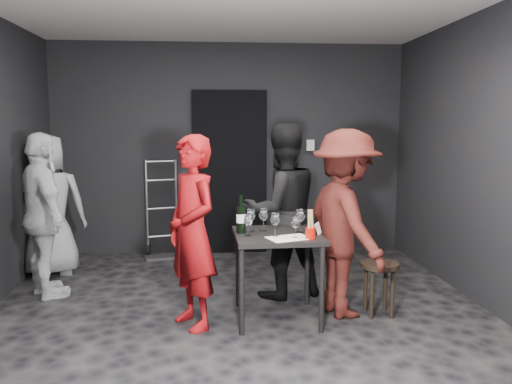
{
  "coord_description": "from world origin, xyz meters",
  "views": [
    {
      "loc": [
        -0.18,
        -4.0,
        1.65
      ],
      "look_at": [
        0.16,
        0.25,
        1.08
      ],
      "focal_mm": 35.0,
      "sensor_mm": 36.0,
      "label": 1
    }
  ],
  "objects": [
    {
      "name": "floor",
      "position": [
        0.0,
        0.0,
        0.0
      ],
      "size": [
        4.5,
        5.0,
        0.02
      ],
      "primitive_type": "cube",
      "color": "black",
      "rests_on": "ground"
    },
    {
      "name": "wall_back",
      "position": [
        0.0,
        2.5,
        1.35
      ],
      "size": [
        4.5,
        0.04,
        2.7
      ],
      "primitive_type": "cube",
      "color": "black",
      "rests_on": "ground"
    },
    {
      "name": "wall_front",
      "position": [
        0.0,
        -2.5,
        1.35
      ],
      "size": [
        4.5,
        0.04,
        2.7
      ],
      "primitive_type": "cube",
      "color": "black",
      "rests_on": "ground"
    },
    {
      "name": "wall_right",
      "position": [
        2.25,
        0.0,
        1.35
      ],
      "size": [
        0.04,
        5.0,
        2.7
      ],
      "primitive_type": "cube",
      "color": "black",
      "rests_on": "ground"
    },
    {
      "name": "doorway",
      "position": [
        0.0,
        2.44,
        1.05
      ],
      "size": [
        0.95,
        0.1,
        2.1
      ],
      "primitive_type": "cube",
      "color": "black",
      "rests_on": "ground"
    },
    {
      "name": "wallbox_upper",
      "position": [
        0.85,
        2.45,
        1.45
      ],
      "size": [
        0.12,
        0.06,
        0.12
      ],
      "primitive_type": "cube",
      "color": "#B7B7B2",
      "rests_on": "wall_back"
    },
    {
      "name": "wallbox_lower",
      "position": [
        1.05,
        2.45,
        1.4
      ],
      "size": [
        0.1,
        0.06,
        0.14
      ],
      "primitive_type": "cube",
      "color": "#B7B7B2",
      "rests_on": "wall_back"
    },
    {
      "name": "hand_truck",
      "position": [
        -0.87,
        2.27,
        0.22
      ],
      "size": [
        0.41,
        0.35,
        1.23
      ],
      "rotation": [
        0.0,
        0.0,
        0.28
      ],
      "color": "#B2B2B7",
      "rests_on": "floor"
    },
    {
      "name": "tasting_table",
      "position": [
        0.33,
        0.1,
        0.65
      ],
      "size": [
        0.72,
        0.72,
        0.75
      ],
      "rotation": [
        0.0,
        0.0,
        0.04
      ],
      "color": "black",
      "rests_on": "floor"
    },
    {
      "name": "stool",
      "position": [
        1.23,
        0.12,
        0.37
      ],
      "size": [
        0.34,
        0.34,
        0.47
      ],
      "rotation": [
        0.0,
        0.0,
        -0.15
      ],
      "color": "#32211B",
      "rests_on": "floor"
    },
    {
      "name": "server_red",
      "position": [
        -0.38,
        0.01,
        0.84
      ],
      "size": [
        0.66,
        0.73,
        1.68
      ],
      "primitive_type": "imported",
      "rotation": [
        0.0,
        0.0,
        -1.02
      ],
      "color": "#9B0C10",
      "rests_on": "floor"
    },
    {
      "name": "woman_black",
      "position": [
        0.44,
        0.7,
        0.93
      ],
      "size": [
        1.01,
        0.75,
        1.86
      ],
      "primitive_type": "imported",
      "rotation": [
        0.0,
        0.0,
        3.46
      ],
      "color": "black",
      "rests_on": "floor"
    },
    {
      "name": "man_maroon",
      "position": [
        0.93,
        0.17,
        0.88
      ],
      "size": [
        0.82,
        1.24,
        1.76
      ],
      "primitive_type": "imported",
      "rotation": [
        0.0,
        0.0,
        1.84
      ],
      "color": "#451611",
      "rests_on": "floor"
    },
    {
      "name": "bystander_cream",
      "position": [
        -1.83,
        0.83,
        0.85
      ],
      "size": [
        0.96,
        1.08,
        1.69
      ],
      "primitive_type": "imported",
      "rotation": [
        0.0,
        0.0,
        2.19
      ],
      "color": "silver",
      "rests_on": "floor"
    },
    {
      "name": "bystander_grey",
      "position": [
        -2.01,
        1.58,
        0.82
      ],
      "size": [
        0.88,
        0.6,
        1.64
      ],
      "primitive_type": "imported",
      "rotation": [
        0.0,
        0.0,
        3.37
      ],
      "color": "gray",
      "rests_on": "floor"
    },
    {
      "name": "tasting_mat",
      "position": [
        0.4,
        -0.09,
        0.75
      ],
      "size": [
        0.39,
        0.33,
        0.0
      ],
      "primitive_type": "cube",
      "rotation": [
        0.0,
        0.0,
        0.35
      ],
      "color": "white",
      "rests_on": "tasting_table"
    },
    {
      "name": "wine_glass_a",
      "position": [
        0.08,
        0.02,
        0.85
      ],
      "size": [
        0.09,
        0.09,
        0.19
      ],
      "primitive_type": null,
      "rotation": [
        0.0,
        0.0,
        -0.23
      ],
      "color": "white",
      "rests_on": "tasting_table"
    },
    {
      "name": "wine_glass_b",
      "position": [
        0.11,
        0.18,
        0.86
      ],
      "size": [
        0.1,
        0.1,
        0.22
      ],
      "primitive_type": null,
      "rotation": [
        0.0,
        0.0,
        -0.2
      ],
      "color": "white",
      "rests_on": "tasting_table"
    },
    {
      "name": "wine_glass_c",
      "position": [
        0.22,
        0.19,
        0.86
      ],
      "size": [
        0.11,
        0.11,
        0.22
      ],
      "primitive_type": null,
      "rotation": [
        0.0,
        0.0,
        -0.41
      ],
      "color": "white",
      "rests_on": "tasting_table"
    },
    {
      "name": "wine_glass_d",
      "position": [
        0.3,
        -0.02,
        0.86
      ],
      "size": [
        0.11,
        0.11,
        0.22
      ],
      "primitive_type": null,
      "rotation": [
        0.0,
        0.0,
        0.38
      ],
      "color": "white",
      "rests_on": "tasting_table"
    },
    {
      "name": "wine_glass_e",
      "position": [
        0.46,
        -0.08,
        0.84
      ],
      "size": [
        0.09,
        0.09,
        0.19
      ],
      "primitive_type": null,
      "rotation": [
        0.0,
        0.0,
        0.28
      ],
      "color": "white",
      "rests_on": "tasting_table"
    },
    {
      "name": "wine_glass_f",
      "position": [
        0.52,
        0.11,
        0.86
      ],
      "size": [
        0.1,
        0.1,
        0.22
      ],
      "primitive_type": null,
      "rotation": [
        0.0,
        0.0,
        0.16
      ],
      "color": "white",
      "rests_on": "tasting_table"
    },
    {
      "name": "wine_bottle",
      "position": [
        0.03,
        0.14,
        0.88
      ],
      "size": [
        0.08,
        0.08,
        0.33
      ],
      "rotation": [
        0.0,
        0.0,
        0.01
      ],
      "color": "black",
      "rests_on": "tasting_table"
    },
    {
      "name": "breadstick_cup",
      "position": [
        0.57,
        -0.12,
        0.86
      ],
      "size": [
        0.08,
        0.08,
        0.25
      ],
      "rotation": [
        0.0,
        0.0,
        -0.43
      ],
      "color": "#AF1006",
      "rests_on": "tasting_table"
    },
    {
      "name": "reserved_card",
      "position": [
        0.64,
        0.05,
        0.8
      ],
      "size": [
        0.12,
        0.14,
        0.09
      ],
      "primitive_type": null,
      "rotation": [
        0.0,
        0.0,
        -0.42
      ],
      "color": "white",
      "rests_on": "tasting_table"
    }
  ]
}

